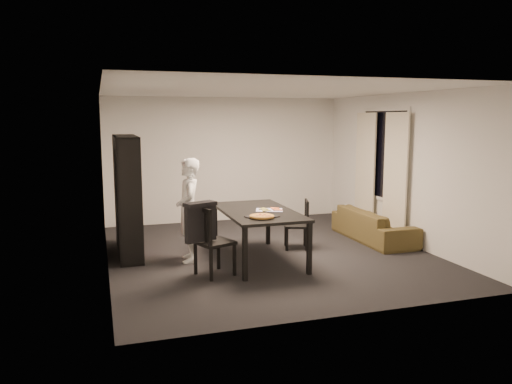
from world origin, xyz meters
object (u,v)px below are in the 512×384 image
object	(u,v)px
chair_right	(301,221)
sofa	(374,225)
bookshelf	(127,196)
chair_left	(209,237)
pepperoni_pizza	(262,216)
baking_tray	(262,217)
dining_table	(258,215)
person	(189,210)

from	to	relation	value
chair_right	sofa	world-z (taller)	chair_right
chair_right	sofa	distance (m)	1.50
bookshelf	chair_right	distance (m)	2.86
chair_left	pepperoni_pizza	size ratio (longest dim) A/B	2.80
baking_tray	pepperoni_pizza	world-z (taller)	pepperoni_pizza
baking_tray	sofa	size ratio (longest dim) A/B	0.21
baking_tray	sofa	xyz separation A→B (m)	(2.48, 1.11, -0.51)
chair_left	sofa	world-z (taller)	chair_left
bookshelf	pepperoni_pizza	world-z (taller)	bookshelf
baking_tray	chair_right	bearing A→B (deg)	43.63
pepperoni_pizza	sofa	xyz separation A→B (m)	(2.50, 1.18, -0.53)
dining_table	baking_tray	xyz separation A→B (m)	(-0.10, -0.50, 0.08)
baking_tray	sofa	bearing A→B (deg)	24.12
person	pepperoni_pizza	size ratio (longest dim) A/B	4.51
dining_table	pepperoni_pizza	bearing A→B (deg)	-102.47
dining_table	chair_right	xyz separation A→B (m)	(0.90, 0.45, -0.24)
dining_table	baking_tray	size ratio (longest dim) A/B	4.69
bookshelf	baking_tray	size ratio (longest dim) A/B	4.75
chair_right	sofa	size ratio (longest dim) A/B	0.44
bookshelf	dining_table	bearing A→B (deg)	-27.52
bookshelf	sofa	distance (m)	4.32
pepperoni_pizza	sofa	distance (m)	2.82
dining_table	chair_right	size ratio (longest dim) A/B	2.27
chair_right	person	bearing A→B (deg)	-67.34
chair_left	sofa	bearing A→B (deg)	-91.99
sofa	person	bearing A→B (deg)	95.32
dining_table	person	size ratio (longest dim) A/B	1.19
dining_table	pepperoni_pizza	world-z (taller)	pepperoni_pizza
person	baking_tray	xyz separation A→B (m)	(0.91, -0.80, -0.00)
bookshelf	dining_table	distance (m)	2.12
chair_right	pepperoni_pizza	distance (m)	1.49
pepperoni_pizza	sofa	size ratio (longest dim) A/B	0.19
dining_table	sofa	xyz separation A→B (m)	(2.38, 0.61, -0.44)
bookshelf	baking_tray	bearing A→B (deg)	-39.92
chair_left	chair_right	distance (m)	2.05
chair_left	pepperoni_pizza	bearing A→B (deg)	-113.54
chair_left	chair_right	xyz separation A→B (m)	(1.79, 1.00, -0.09)
chair_left	sofa	xyz separation A→B (m)	(3.26, 1.15, -0.28)
dining_table	chair_left	distance (m)	1.05
chair_left	dining_table	bearing A→B (deg)	-79.81
chair_left	person	bearing A→B (deg)	-12.65
dining_table	chair_right	world-z (taller)	chair_right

